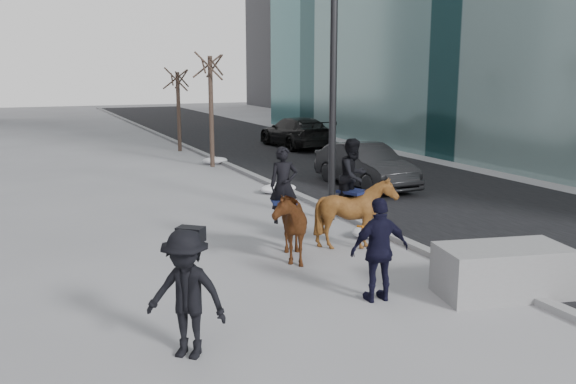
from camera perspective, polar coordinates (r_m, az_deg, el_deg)
name	(u,v)px	position (r m, az deg, el deg)	size (l,w,h in m)	color
ground	(315,287)	(10.99, 2.58, -8.83)	(120.00, 120.00, 0.00)	gray
road	(363,174)	(22.78, 7.06, 1.71)	(8.00, 90.00, 0.01)	black
curb	(263,180)	(21.01, -2.32, 1.12)	(0.25, 90.00, 0.12)	gray
planter	(502,271)	(11.07, 19.40, -6.98)	(2.16, 1.08, 0.86)	gray
car_near	(365,166)	(20.13, 7.24, 2.48)	(1.51, 4.33, 1.43)	black
car_far	(296,132)	(30.30, 0.71, 5.61)	(2.12, 5.22, 1.51)	black
tree_near	(211,106)	(24.25, -7.21, 7.99)	(1.20, 1.20, 4.80)	#35261F
tree_far	(179,108)	(29.30, -10.21, 7.78)	(1.20, 1.20, 4.10)	#372920
mounted_left	(286,218)	(12.32, -0.17, -2.44)	(1.25, 1.92, 2.28)	#47270E
mounted_right	(355,205)	(13.14, 6.32, -1.20)	(1.71, 1.79, 2.37)	#49270E
feeder	(380,250)	(10.19, 8.57, -5.37)	(1.07, 0.91, 1.75)	black
camera_crew	(186,294)	(8.27, -9.49, -9.35)	(1.28, 1.23, 1.75)	black
lamppost	(332,20)	(15.48, 4.09, 15.79)	(0.25, 1.68, 9.09)	black
snow_piles	(315,205)	(16.77, 2.54, -1.21)	(1.20, 16.67, 0.30)	silver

